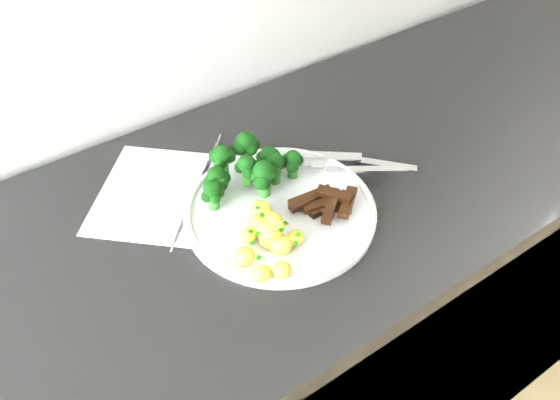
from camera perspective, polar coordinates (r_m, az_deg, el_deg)
The scene contains 8 objects.
counter at distance 1.29m, azimuth -1.83°, elevation -15.31°, with size 2.40×0.60×0.90m.
recipe_paper at distance 0.97m, azimuth -8.44°, elevation 0.35°, with size 0.39×0.38×0.00m.
plate at distance 0.93m, azimuth 0.00°, elevation -0.95°, with size 0.31×0.31×0.02m.
broccoli at distance 0.94m, azimuth -3.05°, elevation 3.36°, with size 0.19×0.12×0.07m.
potatoes at distance 0.86m, azimuth -1.15°, elevation -3.45°, with size 0.11×0.14×0.05m.
beef_strips at distance 0.92m, azimuth 4.72°, elevation -0.22°, with size 0.12×0.09×0.03m.
fork at distance 0.99m, azimuth 6.89°, elevation 3.19°, with size 0.17×0.15×0.02m.
knife at distance 1.02m, azimuth 8.74°, elevation 3.63°, with size 0.18×0.17×0.03m.
Camera 1 is at (-0.40, 1.10, 1.56)m, focal length 37.07 mm.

